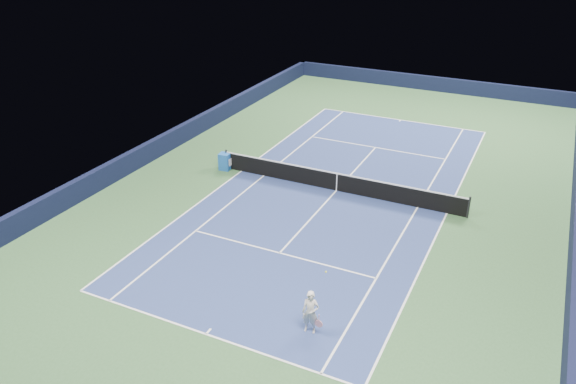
% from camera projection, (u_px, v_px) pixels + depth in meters
% --- Properties ---
extents(ground, '(40.00, 40.00, 0.00)m').
position_uv_depth(ground, '(336.00, 191.00, 28.13)').
color(ground, '#2E532D').
rests_on(ground, ground).
extents(wall_far, '(22.00, 0.35, 1.10)m').
position_uv_depth(wall_far, '(429.00, 83.00, 43.87)').
color(wall_far, black).
rests_on(wall_far, ground).
extents(wall_right, '(0.35, 40.00, 1.10)m').
position_uv_depth(wall_right, '(576.00, 228.00, 23.69)').
color(wall_right, black).
rests_on(wall_right, ground).
extents(wall_left, '(0.35, 40.00, 1.10)m').
position_uv_depth(wall_left, '(160.00, 146.00, 32.08)').
color(wall_left, '#111533').
rests_on(wall_left, ground).
extents(court_surface, '(10.97, 23.77, 0.01)m').
position_uv_depth(court_surface, '(336.00, 191.00, 28.13)').
color(court_surface, navy).
rests_on(court_surface, ground).
extents(baseline_far, '(10.97, 0.08, 0.00)m').
position_uv_depth(baseline_far, '(401.00, 120.00, 37.71)').
color(baseline_far, white).
rests_on(baseline_far, ground).
extents(baseline_near, '(10.97, 0.08, 0.00)m').
position_uv_depth(baseline_near, '(206.00, 334.00, 18.54)').
color(baseline_near, white).
rests_on(baseline_near, ground).
extents(sideline_doubles_right, '(0.08, 23.77, 0.00)m').
position_uv_depth(sideline_doubles_right, '(447.00, 213.00, 26.00)').
color(sideline_doubles_right, white).
rests_on(sideline_doubles_right, ground).
extents(sideline_doubles_left, '(0.08, 23.77, 0.00)m').
position_uv_depth(sideline_doubles_left, '(242.00, 171.00, 30.25)').
color(sideline_doubles_left, white).
rests_on(sideline_doubles_left, ground).
extents(sideline_singles_right, '(0.08, 23.77, 0.00)m').
position_uv_depth(sideline_singles_right, '(418.00, 207.00, 26.53)').
color(sideline_singles_right, white).
rests_on(sideline_singles_right, ground).
extents(sideline_singles_left, '(0.08, 23.77, 0.00)m').
position_uv_depth(sideline_singles_left, '(264.00, 176.00, 29.72)').
color(sideline_singles_left, white).
rests_on(sideline_singles_left, ground).
extents(service_line_far, '(8.23, 0.08, 0.00)m').
position_uv_depth(service_line_far, '(376.00, 147.00, 33.29)').
color(service_line_far, white).
rests_on(service_line_far, ground).
extents(service_line_near, '(8.23, 0.08, 0.00)m').
position_uv_depth(service_line_near, '(280.00, 253.00, 22.96)').
color(service_line_near, white).
rests_on(service_line_near, ground).
extents(center_service_line, '(0.08, 12.80, 0.00)m').
position_uv_depth(center_service_line, '(336.00, 190.00, 28.13)').
color(center_service_line, white).
rests_on(center_service_line, ground).
extents(center_mark_far, '(0.08, 0.30, 0.00)m').
position_uv_depth(center_mark_far, '(400.00, 121.00, 37.59)').
color(center_mark_far, white).
rests_on(center_mark_far, ground).
extents(center_mark_near, '(0.08, 0.30, 0.00)m').
position_uv_depth(center_mark_near, '(208.00, 331.00, 18.66)').
color(center_mark_near, white).
rests_on(center_mark_near, ground).
extents(tennis_net, '(12.90, 0.10, 1.07)m').
position_uv_depth(tennis_net, '(337.00, 182.00, 27.90)').
color(tennis_net, black).
rests_on(tennis_net, ground).
extents(sponsor_cube, '(0.62, 0.57, 0.93)m').
position_uv_depth(sponsor_cube, '(225.00, 161.00, 30.26)').
color(sponsor_cube, '#1D59B1').
rests_on(sponsor_cube, ground).
extents(tennis_player, '(0.77, 1.26, 1.81)m').
position_uv_depth(tennis_player, '(311.00, 312.00, 18.34)').
color(tennis_player, silver).
rests_on(tennis_player, ground).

